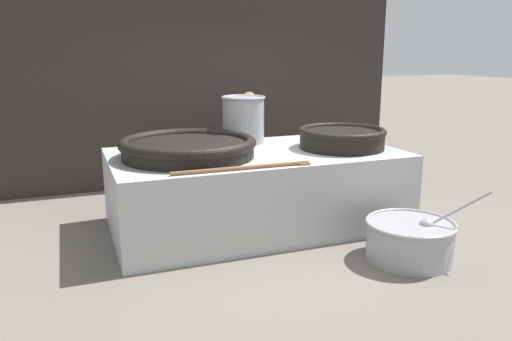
# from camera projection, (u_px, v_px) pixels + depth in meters

# --- Properties ---
(ground_plane) EXTENTS (60.00, 60.00, 0.00)m
(ground_plane) POSITION_uv_depth(u_px,v_px,m) (256.00, 225.00, 5.95)
(ground_plane) COLOR slate
(back_wall) EXTENTS (6.37, 0.24, 3.93)m
(back_wall) POSITION_uv_depth(u_px,v_px,m) (202.00, 55.00, 7.57)
(back_wall) COLOR #2D2826
(back_wall) RESTS_ON ground_plane
(hearth_platform) EXTENTS (3.30, 1.77, 0.89)m
(hearth_platform) POSITION_uv_depth(u_px,v_px,m) (256.00, 189.00, 5.85)
(hearth_platform) COLOR #B2B7B7
(hearth_platform) RESTS_ON ground_plane
(giant_wok_near) EXTENTS (1.49, 1.49, 0.22)m
(giant_wok_near) POSITION_uv_depth(u_px,v_px,m) (188.00, 147.00, 5.43)
(giant_wok_near) COLOR black
(giant_wok_near) RESTS_ON hearth_platform
(giant_wok_far) EXTENTS (1.04, 1.04, 0.24)m
(giant_wok_far) POSITION_uv_depth(u_px,v_px,m) (342.00, 137.00, 5.92)
(giant_wok_far) COLOR black
(giant_wok_far) RESTS_ON hearth_platform
(stock_pot) EXTENTS (0.55, 0.55, 0.59)m
(stock_pot) POSITION_uv_depth(u_px,v_px,m) (243.00, 119.00, 6.24)
(stock_pot) COLOR gray
(stock_pot) RESTS_ON hearth_platform
(stirring_paddle) EXTENTS (1.43, 0.10, 0.04)m
(stirring_paddle) POSITION_uv_depth(u_px,v_px,m) (249.00, 167.00, 4.89)
(stirring_paddle) COLOR brown
(stirring_paddle) RESTS_ON hearth_platform
(cook) EXTENTS (0.42, 0.58, 1.46)m
(cook) POSITION_uv_depth(u_px,v_px,m) (249.00, 139.00, 7.17)
(cook) COLOR #8C6647
(cook) RESTS_ON ground_plane
(prep_bowl_vegetables) EXTENTS (1.03, 0.88, 0.75)m
(prep_bowl_vegetables) POSITION_uv_depth(u_px,v_px,m) (410.00, 238.00, 4.91)
(prep_bowl_vegetables) COLOR #9E9EA3
(prep_bowl_vegetables) RESTS_ON ground_plane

